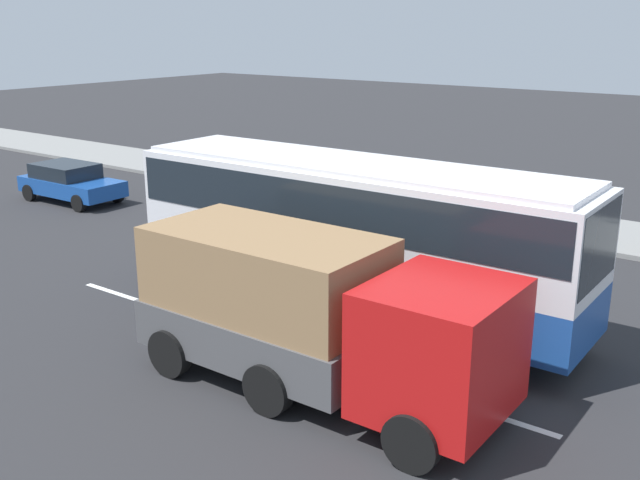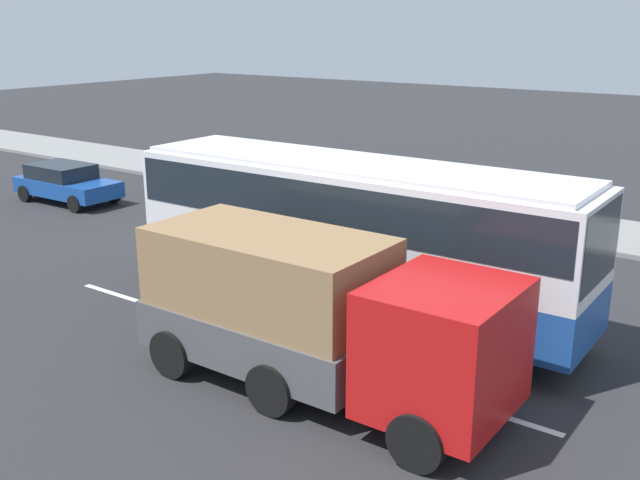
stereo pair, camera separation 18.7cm
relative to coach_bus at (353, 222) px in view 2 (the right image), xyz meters
The scene contains 6 objects.
ground_plane 2.72m from the coach_bus, 165.06° to the left, with size 120.00×120.00×0.00m, color #28282B.
sidewalk_curb 10.57m from the coach_bus, 98.12° to the left, with size 80.00×4.00×0.15m, color gray.
lane_centreline 4.23m from the coach_bus, 41.81° to the right, with size 43.14×0.16×0.01m.
coach_bus is the anchor object (origin of this frame).
cargo_truck 3.85m from the coach_bus, 66.95° to the right, with size 7.17×2.66×2.89m.
car_blue_saloon 15.46m from the coach_bus, 168.35° to the left, with size 4.32×2.04×1.45m.
Camera 2 is at (10.26, -13.97, 6.67)m, focal length 41.21 mm.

